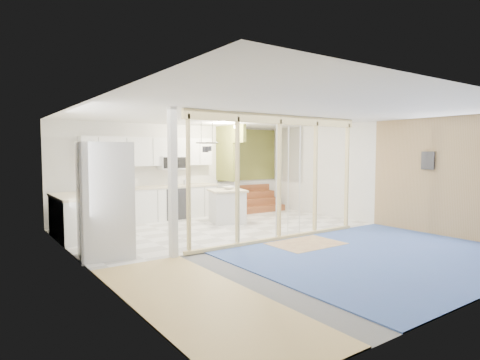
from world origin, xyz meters
TOP-DOWN VIEW (x-y plane):
  - room at (0.00, 0.00)m, footprint 7.01×8.01m
  - floor_overlays at (0.07, 0.06)m, footprint 7.00×8.00m
  - stud_frame at (-0.24, -0.00)m, footprint 4.66×0.14m
  - base_cabinets at (-1.61, 3.36)m, footprint 4.45×2.24m
  - upper_cabinets at (-0.84, 3.82)m, footprint 3.60×0.41m
  - green_partition at (2.04, 3.66)m, footprint 2.25×1.51m
  - pot_rack at (-0.31, 1.89)m, footprint 0.52×0.52m
  - sheathing_panel at (3.48, -2.00)m, footprint 0.02×4.00m
  - electrical_panel at (3.43, -1.40)m, footprint 0.04×0.30m
  - ceiling_light at (1.40, 3.00)m, footprint 0.32×0.32m
  - fridge at (-3.03, 0.73)m, footprint 0.99×0.96m
  - island at (0.57, 2.36)m, footprint 1.10×1.10m
  - bowl at (0.68, 2.45)m, footprint 0.34×0.34m
  - soap_bottle_a at (-2.26, 3.71)m, footprint 0.13×0.13m
  - soap_bottle_b at (0.08, 3.72)m, footprint 0.12×0.12m

SIDE VIEW (x-z plane):
  - floor_overlays at x=0.07m, z-range 0.00..0.02m
  - island at x=0.57m, z-range 0.00..0.86m
  - base_cabinets at x=-1.61m, z-range 0.00..0.93m
  - bowl at x=0.68m, z-range 0.87..0.94m
  - green_partition at x=2.04m, z-range -0.36..2.24m
  - fridge at x=-3.03m, z-range 0.00..2.01m
  - soap_bottle_b at x=0.08m, z-range 0.93..1.14m
  - soap_bottle_a at x=-2.26m, z-range 0.93..1.23m
  - sheathing_panel at x=3.48m, z-range 0.00..2.60m
  - room at x=0.00m, z-range 0.00..2.61m
  - stud_frame at x=-0.24m, z-range 0.29..2.89m
  - electrical_panel at x=3.43m, z-range 1.45..1.85m
  - upper_cabinets at x=-0.84m, z-range 1.39..2.25m
  - pot_rack at x=-0.31m, z-range 1.64..2.36m
  - ceiling_light at x=1.40m, z-range 2.50..2.58m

